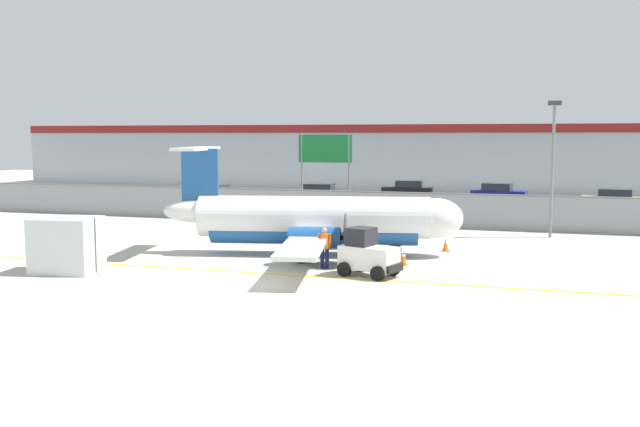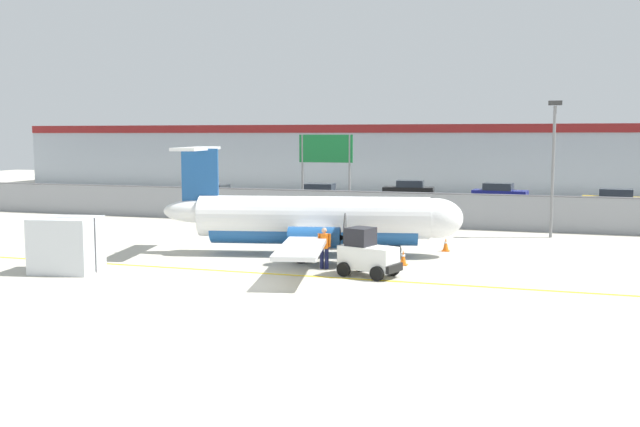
{
  "view_description": "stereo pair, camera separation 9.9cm",
  "coord_description": "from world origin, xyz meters",
  "px_view_note": "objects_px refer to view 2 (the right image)",
  "views": [
    {
      "loc": [
        9.54,
        -23.98,
        5.47
      ],
      "look_at": [
        -0.19,
        7.83,
        1.8
      ],
      "focal_mm": 40.0,
      "sensor_mm": 36.0,
      "label": 1
    },
    {
      "loc": [
        9.64,
        -23.95,
        5.47
      ],
      "look_at": [
        -0.19,
        7.83,
        1.8
      ],
      "focal_mm": 40.0,
      "sensor_mm": 36.0,
      "label": 2
    }
  ],
  "objects_px": {
    "traffic_cone_far_right": "(446,245)",
    "parked_car_0": "(214,195)",
    "baggage_tug": "(367,254)",
    "parked_car_4": "(614,200)",
    "commuter_airplane": "(319,220)",
    "parked_car_2": "(409,190)",
    "traffic_cone_near_right": "(403,258)",
    "parked_car_3": "(500,193)",
    "cargo_container": "(67,245)",
    "traffic_cone_far_left": "(325,242)",
    "apron_light_pole": "(553,157)",
    "highway_sign": "(326,156)",
    "ground_crew_worker": "(324,246)",
    "traffic_cone_near_left": "(369,253)",
    "parked_car_1": "(319,194)"
  },
  "relations": [
    {
      "from": "apron_light_pole",
      "to": "highway_sign",
      "type": "xyz_separation_m",
      "value": [
        -13.98,
        4.56,
        -0.16
      ]
    },
    {
      "from": "traffic_cone_far_right",
      "to": "parked_car_3",
      "type": "distance_m",
      "value": 24.27
    },
    {
      "from": "traffic_cone_near_right",
      "to": "parked_car_2",
      "type": "xyz_separation_m",
      "value": [
        -5.08,
        29.76,
        0.58
      ]
    },
    {
      "from": "apron_light_pole",
      "to": "traffic_cone_near_right",
      "type": "bearing_deg",
      "value": -120.12
    },
    {
      "from": "parked_car_3",
      "to": "parked_car_4",
      "type": "distance_m",
      "value": 8.93
    },
    {
      "from": "traffic_cone_near_left",
      "to": "highway_sign",
      "type": "bearing_deg",
      "value": 113.61
    },
    {
      "from": "cargo_container",
      "to": "traffic_cone_near_left",
      "type": "bearing_deg",
      "value": 19.65
    },
    {
      "from": "baggage_tug",
      "to": "traffic_cone_near_right",
      "type": "xyz_separation_m",
      "value": [
        0.92,
        2.71,
        -0.54
      ]
    },
    {
      "from": "commuter_airplane",
      "to": "highway_sign",
      "type": "relative_size",
      "value": 2.91
    },
    {
      "from": "baggage_tug",
      "to": "apron_light_pole",
      "type": "bearing_deg",
      "value": 79.84
    },
    {
      "from": "parked_car_2",
      "to": "highway_sign",
      "type": "distance_m",
      "value": 15.39
    },
    {
      "from": "parked_car_2",
      "to": "traffic_cone_far_right",
      "type": "bearing_deg",
      "value": 100.26
    },
    {
      "from": "cargo_container",
      "to": "traffic_cone_far_left",
      "type": "bearing_deg",
      "value": 36.96
    },
    {
      "from": "baggage_tug",
      "to": "highway_sign",
      "type": "xyz_separation_m",
      "value": [
        -7.01,
        17.71,
        3.28
      ]
    },
    {
      "from": "ground_crew_worker",
      "to": "parked_car_2",
      "type": "height_order",
      "value": "same"
    },
    {
      "from": "cargo_container",
      "to": "parked_car_0",
      "type": "xyz_separation_m",
      "value": [
        -5.9,
        25.82,
        -0.21
      ]
    },
    {
      "from": "traffic_cone_far_left",
      "to": "traffic_cone_far_right",
      "type": "bearing_deg",
      "value": 10.18
    },
    {
      "from": "parked_car_3",
      "to": "parked_car_0",
      "type": "bearing_deg",
      "value": -151.82
    },
    {
      "from": "traffic_cone_far_left",
      "to": "apron_light_pole",
      "type": "relative_size",
      "value": 0.09
    },
    {
      "from": "parked_car_0",
      "to": "parked_car_3",
      "type": "relative_size",
      "value": 1.0
    },
    {
      "from": "traffic_cone_near_left",
      "to": "parked_car_4",
      "type": "distance_m",
      "value": 26.84
    },
    {
      "from": "baggage_tug",
      "to": "parked_car_2",
      "type": "height_order",
      "value": "baggage_tug"
    },
    {
      "from": "parked_car_0",
      "to": "traffic_cone_near_right",
      "type": "bearing_deg",
      "value": -41.44
    },
    {
      "from": "traffic_cone_near_right",
      "to": "parked_car_3",
      "type": "bearing_deg",
      "value": 85.18
    },
    {
      "from": "traffic_cone_far_right",
      "to": "parked_car_0",
      "type": "xyz_separation_m",
      "value": [
        -19.77,
        16.18,
        0.58
      ]
    },
    {
      "from": "cargo_container",
      "to": "parked_car_2",
      "type": "bearing_deg",
      "value": 68.4
    },
    {
      "from": "baggage_tug",
      "to": "parked_car_4",
      "type": "bearing_deg",
      "value": 85.15
    },
    {
      "from": "traffic_cone_near_left",
      "to": "traffic_cone_near_right",
      "type": "distance_m",
      "value": 1.79
    },
    {
      "from": "parked_car_0",
      "to": "apron_light_pole",
      "type": "height_order",
      "value": "apron_light_pole"
    },
    {
      "from": "traffic_cone_near_right",
      "to": "highway_sign",
      "type": "xyz_separation_m",
      "value": [
        -7.93,
        15.0,
        3.83
      ]
    },
    {
      "from": "traffic_cone_near_left",
      "to": "traffic_cone_far_right",
      "type": "height_order",
      "value": "same"
    },
    {
      "from": "traffic_cone_near_left",
      "to": "parked_car_3",
      "type": "bearing_deg",
      "value": 81.69
    },
    {
      "from": "cargo_container",
      "to": "parked_car_1",
      "type": "relative_size",
      "value": 0.63
    },
    {
      "from": "parked_car_1",
      "to": "highway_sign",
      "type": "height_order",
      "value": "highway_sign"
    },
    {
      "from": "baggage_tug",
      "to": "traffic_cone_far_right",
      "type": "distance_m",
      "value": 7.26
    },
    {
      "from": "baggage_tug",
      "to": "highway_sign",
      "type": "distance_m",
      "value": 19.33
    },
    {
      "from": "parked_car_3",
      "to": "apron_light_pole",
      "type": "height_order",
      "value": "apron_light_pole"
    },
    {
      "from": "baggage_tug",
      "to": "parked_car_4",
      "type": "distance_m",
      "value": 29.59
    },
    {
      "from": "apron_light_pole",
      "to": "baggage_tug",
      "type": "bearing_deg",
      "value": -117.94
    },
    {
      "from": "ground_crew_worker",
      "to": "traffic_cone_near_left",
      "type": "relative_size",
      "value": 2.66
    },
    {
      "from": "parked_car_0",
      "to": "parked_car_1",
      "type": "relative_size",
      "value": 1.03
    },
    {
      "from": "commuter_airplane",
      "to": "parked_car_2",
      "type": "height_order",
      "value": "commuter_airplane"
    },
    {
      "from": "parked_car_3",
      "to": "traffic_cone_near_left",
      "type": "bearing_deg",
      "value": -91.2
    },
    {
      "from": "ground_crew_worker",
      "to": "traffic_cone_near_left",
      "type": "bearing_deg",
      "value": -35.61
    },
    {
      "from": "ground_crew_worker",
      "to": "baggage_tug",
      "type": "bearing_deg",
      "value": -122.63
    },
    {
      "from": "baggage_tug",
      "to": "traffic_cone_far_right",
      "type": "xyz_separation_m",
      "value": [
        2.17,
        6.9,
        -0.54
      ]
    },
    {
      "from": "ground_crew_worker",
      "to": "cargo_container",
      "type": "bearing_deg",
      "value": 103.67
    },
    {
      "from": "parked_car_0",
      "to": "parked_car_4",
      "type": "xyz_separation_m",
      "value": [
        28.98,
        4.23,
        0.0
      ]
    },
    {
      "from": "baggage_tug",
      "to": "parked_car_0",
      "type": "relative_size",
      "value": 0.59
    },
    {
      "from": "baggage_tug",
      "to": "apron_light_pole",
      "type": "relative_size",
      "value": 0.35
    }
  ]
}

